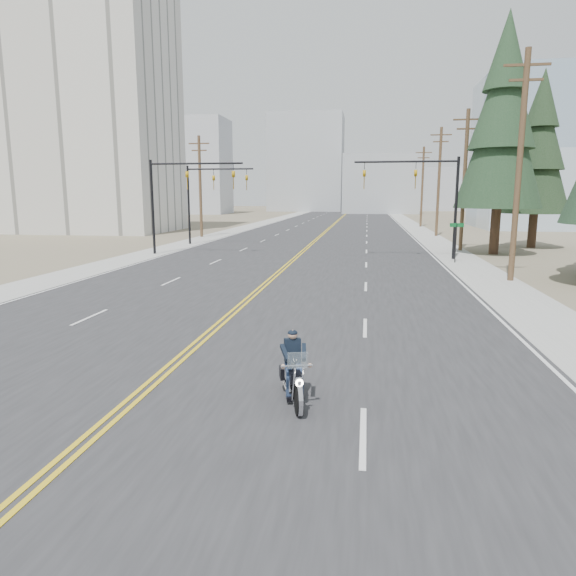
% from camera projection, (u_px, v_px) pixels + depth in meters
% --- Properties ---
extents(road, '(20.00, 200.00, 0.01)m').
position_uv_depth(road, '(332.00, 226.00, 74.49)').
color(road, '#303033').
rests_on(road, ground).
extents(sidewalk_left, '(3.00, 200.00, 0.01)m').
position_uv_depth(sidewalk_left, '(255.00, 225.00, 76.19)').
color(sidewalk_left, '#A5A5A0').
rests_on(sidewalk_left, ground).
extents(sidewalk_right, '(3.00, 200.00, 0.01)m').
position_uv_depth(sidewalk_right, '(413.00, 227.00, 72.78)').
color(sidewalk_right, '#A5A5A0').
rests_on(sidewalk_right, ground).
extents(traffic_mast_left, '(7.10, 0.26, 7.00)m').
position_uv_depth(traffic_mast_left, '(178.00, 188.00, 37.98)').
color(traffic_mast_left, black).
rests_on(traffic_mast_left, ground).
extents(traffic_mast_right, '(7.10, 0.26, 7.00)m').
position_uv_depth(traffic_mast_right, '(427.00, 188.00, 35.31)').
color(traffic_mast_right, black).
rests_on(traffic_mast_right, ground).
extents(traffic_mast_far, '(6.10, 0.26, 7.00)m').
position_uv_depth(traffic_mast_far, '(206.00, 190.00, 45.82)').
color(traffic_mast_far, black).
rests_on(traffic_mast_far, ground).
extents(street_sign, '(0.90, 0.06, 2.62)m').
position_uv_depth(street_sign, '(456.00, 236.00, 33.66)').
color(street_sign, black).
rests_on(street_sign, ground).
extents(utility_pole_b, '(2.20, 0.30, 11.50)m').
position_uv_depth(utility_pole_b, '(519.00, 164.00, 25.85)').
color(utility_pole_b, brown).
rests_on(utility_pole_b, ground).
extents(utility_pole_c, '(2.20, 0.30, 11.00)m').
position_uv_depth(utility_pole_c, '(464.00, 178.00, 40.48)').
color(utility_pole_c, brown).
rests_on(utility_pole_c, ground).
extents(utility_pole_d, '(2.20, 0.30, 11.50)m').
position_uv_depth(utility_pole_d, '(439.00, 180.00, 55.02)').
color(utility_pole_d, brown).
rests_on(utility_pole_d, ground).
extents(utility_pole_e, '(2.20, 0.30, 11.00)m').
position_uv_depth(utility_pole_e, '(422.00, 186.00, 71.60)').
color(utility_pole_e, brown).
rests_on(utility_pole_e, ground).
extents(utility_pole_left, '(2.20, 0.30, 10.50)m').
position_uv_depth(utility_pole_left, '(200.00, 185.00, 53.97)').
color(utility_pole_left, brown).
rests_on(utility_pole_left, ground).
extents(apartment_block, '(18.00, 14.00, 30.00)m').
position_uv_depth(apartment_block, '(92.00, 105.00, 61.37)').
color(apartment_block, silver).
rests_on(apartment_block, ground).
extents(glass_building, '(24.00, 16.00, 20.00)m').
position_uv_depth(glass_building, '(575.00, 152.00, 67.94)').
color(glass_building, '#9EB5CC').
rests_on(glass_building, ground).
extents(haze_bldg_a, '(14.00, 12.00, 22.00)m').
position_uv_depth(haze_bldg_a, '(198.00, 167.00, 121.48)').
color(haze_bldg_a, '#B7BCC6').
rests_on(haze_bldg_a, ground).
extents(haze_bldg_b, '(18.00, 14.00, 14.00)m').
position_uv_depth(haze_bldg_b, '(380.00, 184.00, 125.54)').
color(haze_bldg_b, '#ADB2B7').
rests_on(haze_bldg_b, ground).
extents(haze_bldg_c, '(16.00, 12.00, 18.00)m').
position_uv_depth(haze_bldg_c, '(540.00, 172.00, 105.83)').
color(haze_bldg_c, '#B7BCC6').
rests_on(haze_bldg_c, ground).
extents(haze_bldg_d, '(20.00, 15.00, 26.00)m').
position_uv_depth(haze_bldg_d, '(307.00, 164.00, 142.02)').
color(haze_bldg_d, '#ADB2B7').
rests_on(haze_bldg_d, ground).
extents(haze_bldg_e, '(14.00, 14.00, 12.00)m').
position_uv_depth(haze_bldg_e, '(438.00, 189.00, 147.50)').
color(haze_bldg_e, '#B7BCC6').
rests_on(haze_bldg_e, ground).
extents(haze_bldg_f, '(12.00, 12.00, 16.00)m').
position_uv_depth(haze_bldg_f, '(163.00, 182.00, 138.84)').
color(haze_bldg_f, '#ADB2B7').
rests_on(haze_bldg_f, ground).
extents(motorcyclist, '(1.35, 2.13, 1.55)m').
position_uv_depth(motorcyclist, '(294.00, 368.00, 11.06)').
color(motorcyclist, black).
rests_on(motorcyclist, ground).
extents(conifer_tall, '(6.26, 6.26, 17.40)m').
position_uv_depth(conifer_tall, '(503.00, 117.00, 37.25)').
color(conifer_tall, '#382619').
rests_on(conifer_tall, ground).
extents(conifer_far, '(5.44, 5.44, 14.58)m').
position_uv_depth(conifer_far, '(539.00, 147.00, 42.39)').
color(conifer_far, '#382619').
rests_on(conifer_far, ground).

